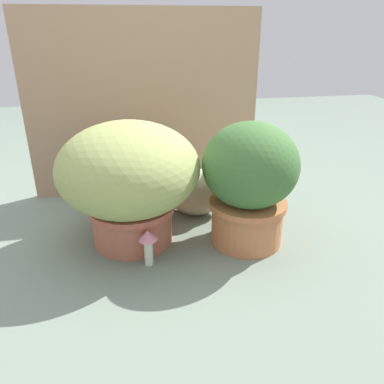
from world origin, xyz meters
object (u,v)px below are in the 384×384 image
at_px(grass_planter, 129,177).
at_px(leafy_planter, 249,181).
at_px(mushroom_ornament_pink, 148,241).
at_px(mushroom_ornament_red, 120,228).
at_px(cat, 200,190).

bearing_deg(grass_planter, leafy_planter, -11.68).
distance_m(grass_planter, mushroom_ornament_pink, 0.26).
relative_size(leafy_planter, mushroom_ornament_pink, 3.50).
height_order(grass_planter, leafy_planter, leafy_planter).
relative_size(leafy_planter, mushroom_ornament_red, 3.42).
bearing_deg(mushroom_ornament_pink, grass_planter, 104.80).
bearing_deg(leafy_planter, mushroom_ornament_pink, -167.27).
bearing_deg(mushroom_ornament_pink, cat, 53.46).
distance_m(leafy_planter, cat, 0.33).
xyz_separation_m(leafy_planter, mushroom_ornament_pink, (-0.40, -0.09, -0.17)).
bearing_deg(mushroom_ornament_red, grass_planter, 59.61).
relative_size(cat, mushroom_ornament_red, 2.63).
height_order(leafy_planter, mushroom_ornament_red, leafy_planter).
bearing_deg(mushroom_ornament_pink, mushroom_ornament_red, 133.83).
bearing_deg(mushroom_ornament_pink, leafy_planter, 12.73).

